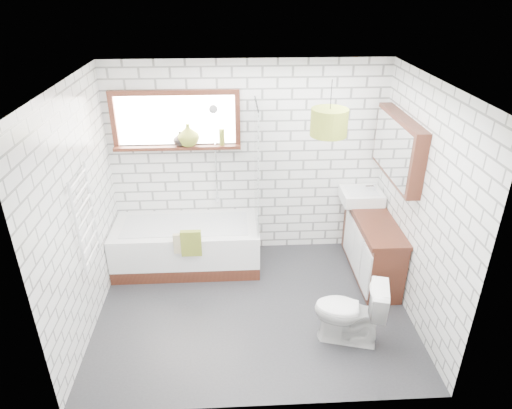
{
  "coord_description": "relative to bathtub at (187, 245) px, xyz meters",
  "views": [
    {
      "loc": [
        -0.19,
        -4.03,
        3.36
      ],
      "look_at": [
        0.04,
        0.25,
        1.18
      ],
      "focal_mm": 32.0,
      "sensor_mm": 36.0,
      "label": 1
    }
  ],
  "objects": [
    {
      "name": "floor",
      "position": [
        0.79,
        -0.9,
        -0.3
      ],
      "size": [
        3.4,
        2.6,
        0.01
      ],
      "primitive_type": "cube",
      "color": "#252529",
      "rests_on": "ground"
    },
    {
      "name": "ceiling",
      "position": [
        0.79,
        -0.9,
        2.21
      ],
      "size": [
        3.4,
        2.6,
        0.01
      ],
      "primitive_type": "cube",
      "color": "white",
      "rests_on": "ground"
    },
    {
      "name": "wall_back",
      "position": [
        0.79,
        0.4,
        0.96
      ],
      "size": [
        3.4,
        0.01,
        2.5
      ],
      "primitive_type": "cube",
      "color": "white",
      "rests_on": "ground"
    },
    {
      "name": "wall_front",
      "position": [
        0.79,
        -2.21,
        0.96
      ],
      "size": [
        3.4,
        0.01,
        2.5
      ],
      "primitive_type": "cube",
      "color": "white",
      "rests_on": "ground"
    },
    {
      "name": "wall_left",
      "position": [
        -0.91,
        -0.9,
        0.96
      ],
      "size": [
        0.01,
        2.6,
        2.5
      ],
      "primitive_type": "cube",
      "color": "white",
      "rests_on": "ground"
    },
    {
      "name": "wall_right",
      "position": [
        2.5,
        -0.9,
        0.96
      ],
      "size": [
        0.01,
        2.6,
        2.5
      ],
      "primitive_type": "cube",
      "color": "white",
      "rests_on": "ground"
    },
    {
      "name": "window",
      "position": [
        -0.06,
        0.36,
        1.51
      ],
      "size": [
        1.52,
        0.16,
        0.68
      ],
      "primitive_type": "cube",
      "color": "#36170F",
      "rests_on": "wall_back"
    },
    {
      "name": "towel_radiator",
      "position": [
        -0.87,
        -0.9,
        0.91
      ],
      "size": [
        0.06,
        0.52,
        1.0
      ],
      "primitive_type": "cube",
      "color": "white",
      "rests_on": "wall_left"
    },
    {
      "name": "mirror_cabinet",
      "position": [
        2.41,
        -0.3,
        1.36
      ],
      "size": [
        0.16,
        1.2,
        0.7
      ],
      "primitive_type": "cube",
      "color": "#36170F",
      "rests_on": "wall_right"
    },
    {
      "name": "shower_riser",
      "position": [
        0.39,
        0.36,
        1.06
      ],
      "size": [
        0.02,
        0.02,
        1.3
      ],
      "primitive_type": "cylinder",
      "color": "silver",
      "rests_on": "wall_back"
    },
    {
      "name": "bathtub",
      "position": [
        0.0,
        0.0,
        0.0
      ],
      "size": [
        1.8,
        0.79,
        0.58
      ],
      "primitive_type": "cube",
      "color": "white",
      "rests_on": "floor"
    },
    {
      "name": "shower_screen",
      "position": [
        0.88,
        0.0,
        1.04
      ],
      "size": [
        0.02,
        0.72,
        1.5
      ],
      "primitive_type": "cube",
      "color": "white",
      "rests_on": "bathtub"
    },
    {
      "name": "towel_green",
      "position": [
        0.1,
        -0.4,
        0.27
      ],
      "size": [
        0.24,
        0.06,
        0.32
      ],
      "primitive_type": "cube",
      "color": "olive",
      "rests_on": "bathtub"
    },
    {
      "name": "towel_beige",
      "position": [
        -0.01,
        -0.4,
        0.27
      ],
      "size": [
        0.19,
        0.05,
        0.25
      ],
      "primitive_type": "cube",
      "color": "tan",
      "rests_on": "bathtub"
    },
    {
      "name": "vanity",
      "position": [
        2.28,
        -0.28,
        0.09
      ],
      "size": [
        0.43,
        1.34,
        0.77
      ],
      "primitive_type": "cube",
      "color": "#36170F",
      "rests_on": "floor"
    },
    {
      "name": "basin",
      "position": [
        2.22,
        0.17,
        0.55
      ],
      "size": [
        0.5,
        0.44,
        0.15
      ],
      "primitive_type": "cube",
      "color": "white",
      "rests_on": "vanity"
    },
    {
      "name": "tap",
      "position": [
        2.38,
        0.17,
        0.62
      ],
      "size": [
        0.04,
        0.04,
        0.18
      ],
      "primitive_type": "cylinder",
      "rotation": [
        0.0,
        0.0,
        0.17
      ],
      "color": "silver",
      "rests_on": "vanity"
    },
    {
      "name": "toilet",
      "position": [
        1.72,
        -1.44,
        0.06
      ],
      "size": [
        0.56,
        0.77,
        0.71
      ],
      "primitive_type": "imported",
      "rotation": [
        0.0,
        0.0,
        -1.83
      ],
      "color": "white",
      "rests_on": "floor"
    },
    {
      "name": "vase_olive",
      "position": [
        0.08,
        0.33,
        1.32
      ],
      "size": [
        0.29,
        0.29,
        0.27
      ],
      "primitive_type": "imported",
      "rotation": [
        0.0,
        0.0,
        0.12
      ],
      "color": "olive",
      "rests_on": "window"
    },
    {
      "name": "vase_dark",
      "position": [
        -0.02,
        0.33,
        1.28
      ],
      "size": [
        0.22,
        0.22,
        0.17
      ],
      "primitive_type": "imported",
      "rotation": [
        0.0,
        0.0,
        -0.42
      ],
      "color": "black",
      "rests_on": "window"
    },
    {
      "name": "bottle",
      "position": [
        0.48,
        0.33,
        1.29
      ],
      "size": [
        0.08,
        0.08,
        0.19
      ],
      "primitive_type": "cylinder",
      "rotation": [
        0.0,
        0.0,
        0.29
      ],
      "color": "olive",
      "rests_on": "window"
    },
    {
      "name": "pendant",
      "position": [
        1.52,
        -0.8,
        1.81
      ],
      "size": [
        0.35,
        0.35,
        0.26
      ],
      "primitive_type": "cylinder",
      "color": "olive",
      "rests_on": "ceiling"
    }
  ]
}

